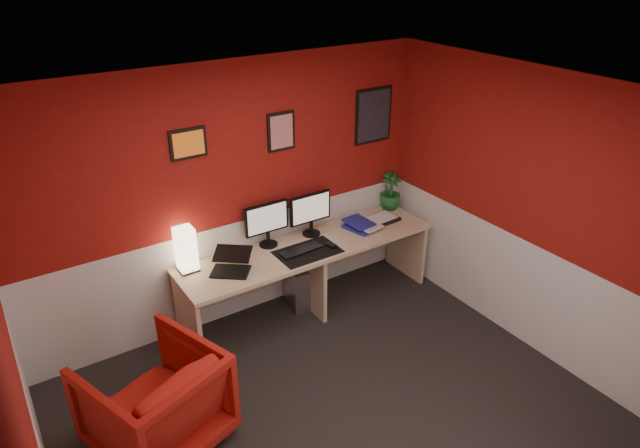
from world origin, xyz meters
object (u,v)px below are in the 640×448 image
(monitor_left, at_px, (267,218))
(pc_tower, at_px, (296,283))
(laptop, at_px, (230,262))
(shoji_lamp, at_px, (186,251))
(armchair, at_px, (155,401))
(desk, at_px, (309,278))
(potted_plant, at_px, (390,191))
(zen_tray, at_px, (381,219))
(monitor_right, at_px, (311,208))

(monitor_left, relative_size, pc_tower, 1.29)
(laptop, bearing_deg, shoji_lamp, 179.42)
(monitor_left, height_order, pc_tower, monitor_left)
(pc_tower, height_order, armchair, armchair)
(laptop, xyz_separation_m, pc_tower, (0.79, 0.20, -0.61))
(armchair, bearing_deg, desk, -174.86)
(potted_plant, relative_size, pc_tower, 0.91)
(shoji_lamp, height_order, pc_tower, shoji_lamp)
(zen_tray, bearing_deg, monitor_right, 169.36)
(desk, xyz_separation_m, monitor_left, (-0.32, 0.22, 0.66))
(potted_plant, distance_m, armchair, 3.26)
(pc_tower, bearing_deg, shoji_lamp, -172.93)
(shoji_lamp, bearing_deg, laptop, -39.23)
(monitor_left, distance_m, monitor_right, 0.47)
(laptop, height_order, monitor_right, monitor_right)
(monitor_left, xyz_separation_m, zen_tray, (1.24, -0.18, -0.28))
(zen_tray, xyz_separation_m, armchair, (-2.77, -0.87, -0.35))
(monitor_right, xyz_separation_m, zen_tray, (0.78, -0.15, -0.28))
(monitor_left, relative_size, monitor_right, 1.00)
(shoji_lamp, distance_m, potted_plant, 2.33)
(potted_plant, xyz_separation_m, pc_tower, (-1.24, -0.06, -0.71))
(monitor_right, bearing_deg, monitor_left, 175.26)
(shoji_lamp, height_order, armchair, shoji_lamp)
(monitor_right, xyz_separation_m, potted_plant, (1.04, 0.04, -0.08))
(laptop, bearing_deg, pc_tower, 53.04)
(shoji_lamp, relative_size, pc_tower, 0.89)
(monitor_left, distance_m, potted_plant, 1.51)
(monitor_left, height_order, zen_tray, monitor_left)
(monitor_right, bearing_deg, potted_plant, 2.30)
(armchair, bearing_deg, zen_tray, 178.30)
(shoji_lamp, height_order, potted_plant, potted_plant)
(armchair, bearing_deg, monitor_right, -172.08)
(monitor_left, xyz_separation_m, armchair, (-1.52, -1.06, -0.62))
(shoji_lamp, bearing_deg, desk, -10.48)
(shoji_lamp, bearing_deg, zen_tray, -4.73)
(shoji_lamp, xyz_separation_m, armchair, (-0.70, -1.05, -0.53))
(shoji_lamp, height_order, monitor_right, monitor_right)
(shoji_lamp, xyz_separation_m, pc_tower, (1.09, -0.04, -0.70))
(shoji_lamp, distance_m, laptop, 0.40)
(potted_plant, distance_m, pc_tower, 1.43)
(desk, xyz_separation_m, pc_tower, (-0.05, 0.17, -0.14))
(laptop, bearing_deg, monitor_left, 64.93)
(zen_tray, xyz_separation_m, potted_plant, (0.27, 0.19, 0.19))
(laptop, relative_size, monitor_left, 0.57)
(potted_plant, bearing_deg, laptop, -172.68)
(laptop, bearing_deg, desk, 40.92)
(shoji_lamp, distance_m, pc_tower, 1.30)
(desk, bearing_deg, pc_tower, 105.48)
(zen_tray, relative_size, potted_plant, 0.85)
(desk, relative_size, shoji_lamp, 6.50)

